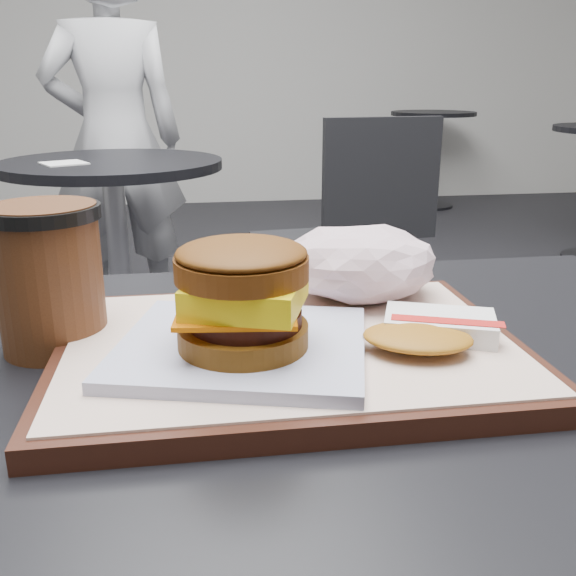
{
  "coord_description": "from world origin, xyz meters",
  "views": [
    {
      "loc": [
        -0.1,
        -0.46,
        1.0
      ],
      "look_at": [
        -0.03,
        0.02,
        0.83
      ],
      "focal_mm": 40.0,
      "sensor_mm": 36.0,
      "label": 1
    }
  ],
  "objects_px": {
    "coffee_cup": "(49,273)",
    "neighbor_table": "(116,222)",
    "serving_tray": "(289,350)",
    "customer_table": "(323,557)",
    "hash_brown": "(430,330)",
    "crumpled_wrapper": "(358,263)",
    "patron": "(115,140)",
    "breakfast_sandwich": "(243,308)",
    "neighbor_chair": "(344,232)"
  },
  "relations": [
    {
      "from": "coffee_cup",
      "to": "hash_brown",
      "type": "bearing_deg",
      "value": -15.04
    },
    {
      "from": "coffee_cup",
      "to": "patron",
      "type": "relative_size",
      "value": 0.08
    },
    {
      "from": "neighbor_chair",
      "to": "patron",
      "type": "xyz_separation_m",
      "value": [
        -0.79,
        0.71,
        0.25
      ]
    },
    {
      "from": "breakfast_sandwich",
      "to": "patron",
      "type": "height_order",
      "value": "patron"
    },
    {
      "from": "hash_brown",
      "to": "coffee_cup",
      "type": "relative_size",
      "value": 1.04
    },
    {
      "from": "breakfast_sandwich",
      "to": "crumpled_wrapper",
      "type": "height_order",
      "value": "breakfast_sandwich"
    },
    {
      "from": "coffee_cup",
      "to": "neighbor_table",
      "type": "bearing_deg",
      "value": 94.55
    },
    {
      "from": "coffee_cup",
      "to": "neighbor_chair",
      "type": "height_order",
      "value": "coffee_cup"
    },
    {
      "from": "hash_brown",
      "to": "serving_tray",
      "type": "bearing_deg",
      "value": 167.22
    },
    {
      "from": "patron",
      "to": "coffee_cup",
      "type": "bearing_deg",
      "value": 87.79
    },
    {
      "from": "coffee_cup",
      "to": "patron",
      "type": "distance_m",
      "value": 2.2
    },
    {
      "from": "serving_tray",
      "to": "hash_brown",
      "type": "distance_m",
      "value": 0.12
    },
    {
      "from": "neighbor_table",
      "to": "neighbor_chair",
      "type": "relative_size",
      "value": 0.85
    },
    {
      "from": "serving_tray",
      "to": "hash_brown",
      "type": "height_order",
      "value": "hash_brown"
    },
    {
      "from": "neighbor_table",
      "to": "serving_tray",
      "type": "bearing_deg",
      "value": -78.79
    },
    {
      "from": "coffee_cup",
      "to": "breakfast_sandwich",
      "type": "bearing_deg",
      "value": -28.91
    },
    {
      "from": "hash_brown",
      "to": "neighbor_table",
      "type": "relative_size",
      "value": 0.18
    },
    {
      "from": "crumpled_wrapper",
      "to": "customer_table",
      "type": "bearing_deg",
      "value": -114.77
    },
    {
      "from": "patron",
      "to": "neighbor_table",
      "type": "bearing_deg",
      "value": 87.81
    },
    {
      "from": "customer_table",
      "to": "neighbor_chair",
      "type": "relative_size",
      "value": 0.91
    },
    {
      "from": "breakfast_sandwich",
      "to": "neighbor_chair",
      "type": "distance_m",
      "value": 1.67
    },
    {
      "from": "customer_table",
      "to": "breakfast_sandwich",
      "type": "relative_size",
      "value": 3.52
    },
    {
      "from": "serving_tray",
      "to": "breakfast_sandwich",
      "type": "relative_size",
      "value": 1.67
    },
    {
      "from": "coffee_cup",
      "to": "patron",
      "type": "xyz_separation_m",
      "value": [
        -0.17,
        2.19,
        -0.08
      ]
    },
    {
      "from": "serving_tray",
      "to": "customer_table",
      "type": "bearing_deg",
      "value": -40.27
    },
    {
      "from": "customer_table",
      "to": "coffee_cup",
      "type": "relative_size",
      "value": 6.29
    },
    {
      "from": "serving_tray",
      "to": "hash_brown",
      "type": "relative_size",
      "value": 2.88
    },
    {
      "from": "coffee_cup",
      "to": "neighbor_table",
      "type": "distance_m",
      "value": 1.6
    },
    {
      "from": "hash_brown",
      "to": "patron",
      "type": "bearing_deg",
      "value": 102.01
    },
    {
      "from": "customer_table",
      "to": "patron",
      "type": "relative_size",
      "value": 0.53
    },
    {
      "from": "customer_table",
      "to": "hash_brown",
      "type": "relative_size",
      "value": 6.06
    },
    {
      "from": "breakfast_sandwich",
      "to": "crumpled_wrapper",
      "type": "distance_m",
      "value": 0.17
    },
    {
      "from": "breakfast_sandwich",
      "to": "hash_brown",
      "type": "height_order",
      "value": "breakfast_sandwich"
    },
    {
      "from": "crumpled_wrapper",
      "to": "neighbor_chair",
      "type": "xyz_separation_m",
      "value": [
        0.34,
        1.45,
        -0.31
      ]
    },
    {
      "from": "hash_brown",
      "to": "crumpled_wrapper",
      "type": "distance_m",
      "value": 0.13
    },
    {
      "from": "hash_brown",
      "to": "neighbor_chair",
      "type": "bearing_deg",
      "value": 78.91
    },
    {
      "from": "neighbor_table",
      "to": "patron",
      "type": "relative_size",
      "value": 0.49
    },
    {
      "from": "neighbor_table",
      "to": "patron",
      "type": "height_order",
      "value": "patron"
    },
    {
      "from": "patron",
      "to": "crumpled_wrapper",
      "type": "bearing_deg",
      "value": 95.13
    },
    {
      "from": "breakfast_sandwich",
      "to": "coffee_cup",
      "type": "height_order",
      "value": "coffee_cup"
    },
    {
      "from": "breakfast_sandwich",
      "to": "coffee_cup",
      "type": "relative_size",
      "value": 1.79
    },
    {
      "from": "customer_table",
      "to": "neighbor_chair",
      "type": "distance_m",
      "value": 1.62
    },
    {
      "from": "neighbor_chair",
      "to": "patron",
      "type": "distance_m",
      "value": 1.09
    },
    {
      "from": "breakfast_sandwich",
      "to": "customer_table",
      "type": "bearing_deg",
      "value": 5.0
    },
    {
      "from": "serving_tray",
      "to": "crumpled_wrapper",
      "type": "height_order",
      "value": "crumpled_wrapper"
    },
    {
      "from": "serving_tray",
      "to": "hash_brown",
      "type": "bearing_deg",
      "value": -12.78
    },
    {
      "from": "hash_brown",
      "to": "neighbor_table",
      "type": "distance_m",
      "value": 1.73
    },
    {
      "from": "serving_tray",
      "to": "crumpled_wrapper",
      "type": "distance_m",
      "value": 0.13
    },
    {
      "from": "serving_tray",
      "to": "neighbor_table",
      "type": "bearing_deg",
      "value": 101.21
    },
    {
      "from": "neighbor_chair",
      "to": "customer_table",
      "type": "bearing_deg",
      "value": -104.04
    }
  ]
}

